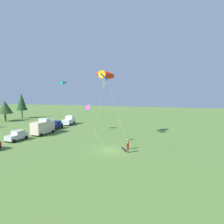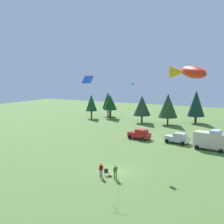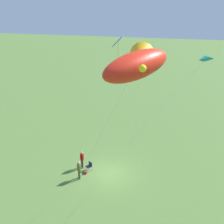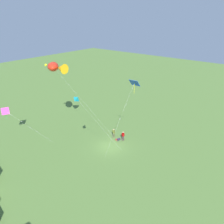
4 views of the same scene
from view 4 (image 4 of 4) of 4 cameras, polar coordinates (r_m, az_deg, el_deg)
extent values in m
plane|color=#517434|center=(36.30, -0.36, -8.96)|extent=(160.00, 160.00, 0.00)
cylinder|color=brown|center=(38.42, 0.30, -6.17)|extent=(0.14, 0.14, 0.85)
cylinder|color=brown|center=(38.42, 0.63, -6.17)|extent=(0.14, 0.14, 0.85)
cylinder|color=#515C1E|center=(38.05, 0.47, -5.21)|extent=(0.48, 0.48, 0.62)
sphere|color=tan|center=(37.83, 0.47, -4.61)|extent=(0.24, 0.24, 0.24)
cylinder|color=#515C1E|center=(38.09, 0.17, -5.13)|extent=(0.20, 0.19, 0.56)
cylinder|color=#515C1E|center=(38.09, 0.77, -5.13)|extent=(0.20, 0.18, 0.56)
cube|color=#2B2343|center=(37.34, 1.76, -7.17)|extent=(0.67, 0.67, 0.04)
cube|color=#2B2343|center=(37.06, 1.85, -7.08)|extent=(0.32, 0.41, 0.40)
cylinder|color=#A5A8AD|center=(37.58, 1.35, -7.32)|extent=(0.03, 0.03, 0.42)
cylinder|color=#A5A8AD|center=(37.68, 1.98, -7.24)|extent=(0.03, 0.03, 0.42)
cylinder|color=#A5A8AD|center=(37.23, 1.53, -7.65)|extent=(0.03, 0.03, 0.42)
cylinder|color=#A5A8AD|center=(37.33, 2.15, -7.56)|extent=(0.03, 0.03, 0.42)
cylinder|color=#49313A|center=(37.66, 2.73, -6.88)|extent=(0.14, 0.14, 0.85)
cylinder|color=#49313A|center=(37.67, 3.06, -6.88)|extent=(0.14, 0.14, 0.85)
cylinder|color=#910A09|center=(37.29, 2.92, -5.92)|extent=(0.48, 0.48, 0.62)
sphere|color=tan|center=(37.06, 2.93, -5.30)|extent=(0.24, 0.24, 0.24)
cylinder|color=#910A09|center=(37.32, 2.61, -5.83)|extent=(0.14, 0.14, 0.55)
cylinder|color=#910A09|center=(37.34, 3.23, -5.83)|extent=(0.22, 0.20, 0.56)
cube|color=#A31D1F|center=(37.89, 1.21, -7.21)|extent=(0.34, 0.25, 0.22)
ellipsoid|color=red|center=(35.18, -15.14, 11.39)|extent=(4.55, 4.03, 1.89)
cone|color=#F0AE13|center=(33.66, -13.11, 11.03)|extent=(1.52, 1.48, 1.48)
sphere|color=yellow|center=(35.85, -16.92, 11.68)|extent=(0.36, 0.36, 0.36)
cylinder|color=silver|center=(36.13, -6.87, 1.94)|extent=(7.34, 5.87, 12.54)
cylinder|color=#4C3823|center=(38.66, 0.56, -6.68)|extent=(0.04, 0.04, 0.01)
cube|color=#CE2E94|center=(39.44, -26.12, 0.22)|extent=(1.01, 1.30, 1.05)
cylinder|color=green|center=(39.70, -25.93, -0.70)|extent=(0.04, 0.04, 1.17)
cylinder|color=silver|center=(38.73, -20.66, -3.71)|extent=(6.32, 4.07, 5.48)
cylinder|color=#4C3823|center=(38.57, -15.02, -7.70)|extent=(0.04, 0.04, 0.01)
cube|color=blue|center=(29.15, 5.91, 7.57)|extent=(1.36, 1.02, 0.95)
cylinder|color=yellow|center=(29.38, 5.84, 6.11)|extent=(0.04, 0.04, 1.30)
cylinder|color=silver|center=(30.98, 1.72, -2.82)|extent=(2.93, 2.92, 11.58)
cylinder|color=#4C3823|center=(33.85, -1.93, -11.73)|extent=(0.04, 0.04, 0.01)
pyramid|color=teal|center=(25.57, -8.84, 3.52)|extent=(1.10, 1.21, 0.65)
cylinder|color=silver|center=(30.26, -2.50, -4.35)|extent=(0.61, 7.89, 10.83)
cylinder|color=#4C3823|center=(35.54, 2.29, -9.79)|extent=(0.04, 0.04, 0.01)
camera|label=1|loc=(35.99, 59.07, -3.71)|focal=35.00mm
camera|label=2|loc=(68.75, 5.88, 18.06)|focal=50.00mm
camera|label=3|loc=(47.23, -29.59, 17.07)|focal=50.00mm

